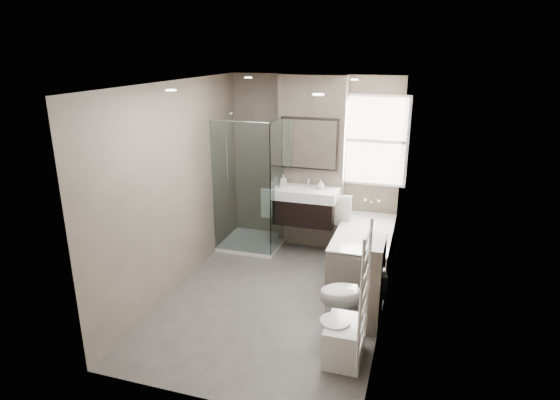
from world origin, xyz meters
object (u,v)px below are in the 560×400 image
at_px(bathtub, 363,248).
at_px(toilet, 351,295).
at_px(bidet, 344,340).
at_px(vanity, 305,205).

xyz_separation_m(bathtub, toilet, (0.05, -1.41, 0.04)).
distance_m(toilet, bidet, 0.67).
xyz_separation_m(vanity, bathtub, (0.92, -0.33, -0.43)).
relative_size(vanity, bidet, 1.82).
bearing_deg(vanity, bidet, -67.05).
relative_size(vanity, toilet, 1.34).
distance_m(bathtub, toilet, 1.41).
bearing_deg(vanity, toilet, -60.84).
bearing_deg(toilet, vanity, -169.26).
relative_size(vanity, bathtub, 0.59).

